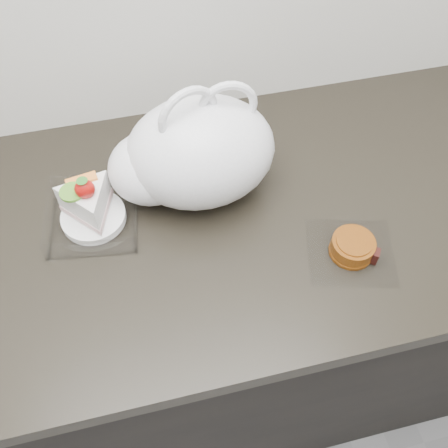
{
  "coord_description": "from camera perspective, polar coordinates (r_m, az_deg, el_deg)",
  "views": [
    {
      "loc": [
        -0.02,
        1.14,
        1.66
      ],
      "look_at": [
        0.1,
        1.64,
        0.94
      ],
      "focal_mm": 40.0,
      "sensor_mm": 36.0,
      "label": 1
    }
  ],
  "objects": [
    {
      "name": "cake_tray",
      "position": [
        0.94,
        -14.95,
        1.57
      ],
      "size": [
        0.18,
        0.18,
        0.13
      ],
      "rotation": [
        0.0,
        0.0,
        -0.14
      ],
      "color": "white",
      "rests_on": "counter"
    },
    {
      "name": "counter",
      "position": [
        1.33,
        -4.78,
        -11.38
      ],
      "size": [
        2.04,
        0.64,
        0.9
      ],
      "color": "black",
      "rests_on": "ground"
    },
    {
      "name": "mooncake_wrap",
      "position": [
        0.91,
        14.51,
        -2.69
      ],
      "size": [
        0.18,
        0.18,
        0.04
      ],
      "rotation": [
        0.0,
        0.0,
        -0.08
      ],
      "color": "white",
      "rests_on": "counter"
    },
    {
      "name": "plastic_bag",
      "position": [
        0.91,
        -3.82,
        7.9
      ],
      "size": [
        0.33,
        0.25,
        0.25
      ],
      "rotation": [
        0.0,
        0.0,
        0.16
      ],
      "color": "white",
      "rests_on": "counter"
    }
  ]
}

